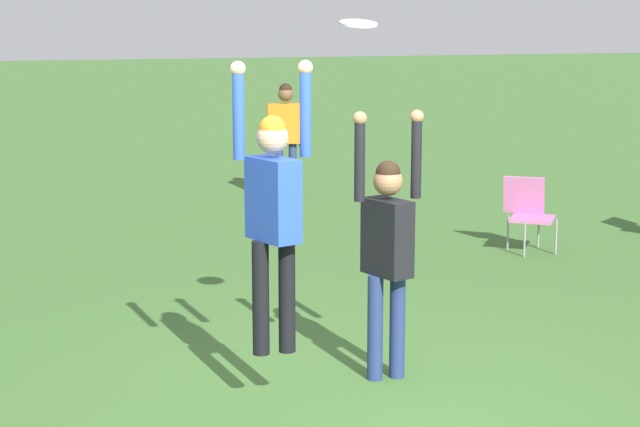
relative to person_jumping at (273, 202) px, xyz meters
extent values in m
plane|color=#3D662D|center=(0.57, -0.28, -1.49)|extent=(120.00, 120.00, 0.00)
cylinder|color=black|center=(-0.10, 0.00, -0.68)|extent=(0.12, 0.12, 0.82)
cylinder|color=black|center=(0.10, 0.00, -0.68)|extent=(0.12, 0.12, 0.82)
cube|color=blue|center=(0.00, 0.00, 0.02)|extent=(0.32, 0.47, 0.58)
sphere|color=tan|center=(0.00, 0.00, 0.45)|extent=(0.22, 0.22, 0.22)
sphere|color=orange|center=(0.00, 0.00, 0.51)|extent=(0.19, 0.19, 0.19)
cylinder|color=blue|center=(-0.24, 0.00, 0.61)|extent=(0.08, 0.08, 0.61)
sphere|color=tan|center=(-0.24, 0.00, 0.92)|extent=(0.10, 0.10, 0.10)
cylinder|color=blue|center=(0.24, 0.00, 0.61)|extent=(0.08, 0.08, 0.61)
sphere|color=tan|center=(0.24, 0.00, 0.92)|extent=(0.10, 0.10, 0.10)
cylinder|color=navy|center=(0.89, 0.33, -1.08)|extent=(0.12, 0.12, 0.82)
cylinder|color=navy|center=(1.07, 0.33, -1.08)|extent=(0.12, 0.12, 0.82)
cube|color=black|center=(0.98, 0.33, -0.38)|extent=(0.32, 0.45, 0.58)
sphere|color=#9E704C|center=(0.98, 0.33, 0.05)|extent=(0.22, 0.22, 0.22)
sphere|color=black|center=(0.98, 0.33, 0.11)|extent=(0.19, 0.19, 0.19)
cylinder|color=black|center=(0.75, 0.33, 0.22)|extent=(0.08, 0.08, 0.62)
sphere|color=#9E704C|center=(0.75, 0.33, 0.53)|extent=(0.10, 0.10, 0.10)
cylinder|color=black|center=(1.21, 0.33, 0.22)|extent=(0.08, 0.08, 0.62)
sphere|color=#9E704C|center=(1.21, 0.33, 0.53)|extent=(0.10, 0.10, 0.10)
cylinder|color=white|center=(0.74, 0.32, 1.21)|extent=(0.28, 0.28, 0.07)
cylinder|color=gray|center=(4.03, 3.75, -1.28)|extent=(0.02, 0.02, 0.42)
cylinder|color=gray|center=(4.44, 3.75, -1.28)|extent=(0.02, 0.02, 0.42)
cylinder|color=gray|center=(4.03, 4.16, -1.28)|extent=(0.02, 0.02, 0.42)
cylinder|color=gray|center=(4.44, 4.16, -1.28)|extent=(0.02, 0.02, 0.42)
cube|color=#C666A3|center=(4.24, 3.95, -1.09)|extent=(0.68, 0.68, 0.04)
cube|color=#C666A3|center=(4.24, 4.18, -0.85)|extent=(0.46, 0.38, 0.45)
cylinder|color=navy|center=(2.40, 8.43, -1.07)|extent=(0.12, 0.12, 0.85)
cylinder|color=navy|center=(2.61, 8.43, -1.07)|extent=(0.12, 0.12, 0.85)
cube|color=orange|center=(2.51, 8.43, -0.35)|extent=(0.50, 0.30, 0.60)
sphere|color=brown|center=(2.51, 8.43, 0.10)|extent=(0.23, 0.23, 0.23)
sphere|color=black|center=(2.51, 8.43, 0.16)|extent=(0.19, 0.19, 0.19)
cylinder|color=orange|center=(2.25, 8.43, -0.36)|extent=(0.08, 0.08, 0.63)
sphere|color=brown|center=(2.25, 8.43, -0.68)|extent=(0.10, 0.10, 0.10)
cylinder|color=orange|center=(2.77, 8.43, -0.36)|extent=(0.08, 0.08, 0.63)
sphere|color=brown|center=(2.77, 8.43, -0.68)|extent=(0.10, 0.10, 0.10)
camera|label=1|loc=(-1.92, -7.03, 1.28)|focal=60.00mm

